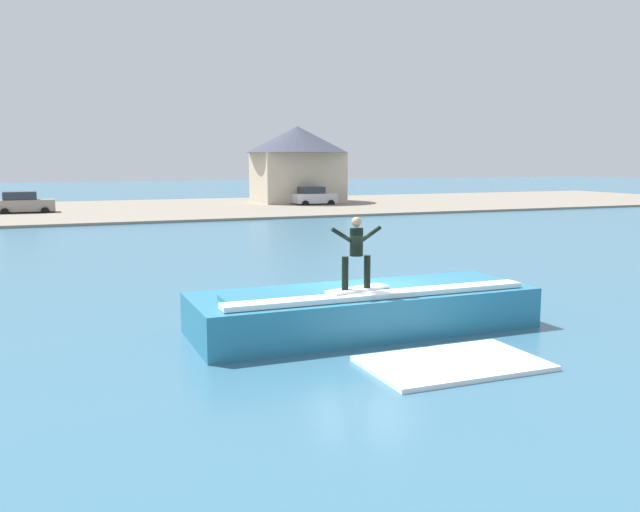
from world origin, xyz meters
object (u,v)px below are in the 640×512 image
at_px(surfboard, 357,289).
at_px(car_far_shore, 313,196).
at_px(house_gabled_white, 297,159).
at_px(wave_crest, 364,309).
at_px(car_near_shore, 24,203).
at_px(surfer, 356,249).

xyz_separation_m(surfboard, car_far_shore, (16.27, 44.05, -0.23)).
relative_size(car_far_shore, house_gabled_white, 0.39).
height_order(wave_crest, car_near_shore, car_near_shore).
distance_m(surfer, car_near_shore, 44.10).
xyz_separation_m(surfboard, surfer, (-0.06, -0.06, 1.00)).
distance_m(surfboard, house_gabled_white, 50.65).
bearing_deg(surfer, wave_crest, 49.77).
bearing_deg(car_far_shore, surfboard, -110.27).
xyz_separation_m(surfboard, car_near_shore, (-8.68, 43.18, -0.23)).
bearing_deg(car_near_shore, surfboard, -78.63).
relative_size(surfer, house_gabled_white, 0.17).
distance_m(surfboard, car_far_shore, 46.96).
distance_m(car_far_shore, house_gabled_white, 5.24).
relative_size(surfboard, surfer, 1.02).
distance_m(surfboard, surfer, 1.01).
xyz_separation_m(wave_crest, house_gabled_white, (15.64, 47.37, 3.94)).
bearing_deg(surfboard, surfer, -135.87).
bearing_deg(wave_crest, car_far_shore, 70.02).
xyz_separation_m(wave_crest, surfer, (-0.51, -0.60, 1.64)).
distance_m(wave_crest, surfer, 1.82).
bearing_deg(wave_crest, surfboard, -129.55).
height_order(car_near_shore, house_gabled_white, house_gabled_white).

